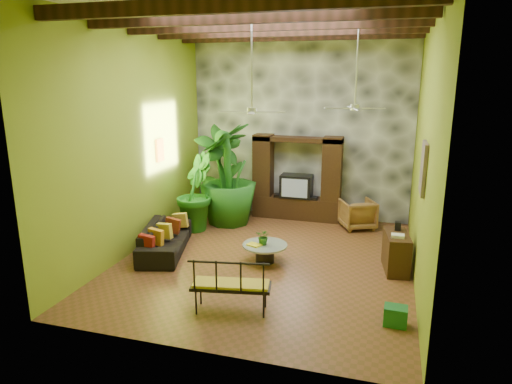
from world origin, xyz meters
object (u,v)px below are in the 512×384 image
(wicker_armchair, at_px, (357,214))
(coffee_table, at_px, (265,251))
(entertainment_center, at_px, (297,184))
(ceiling_fan_front, at_px, (252,100))
(sofa, at_px, (165,239))
(iron_bench, at_px, (229,283))
(green_bin, at_px, (395,316))
(side_console, at_px, (396,252))
(tall_plant_c, at_px, (228,174))
(tall_plant_a, at_px, (220,173))
(tall_plant_b, at_px, (194,192))
(ceiling_fan_back, at_px, (355,97))

(wicker_armchair, height_order, coffee_table, wicker_armchair)
(entertainment_center, xyz_separation_m, wicker_armchair, (1.69, -0.39, -0.59))
(wicker_armchair, bearing_deg, ceiling_fan_front, 33.48)
(sofa, bearing_deg, wicker_armchair, -69.11)
(wicker_armchair, distance_m, iron_bench, 5.36)
(green_bin, bearing_deg, side_console, 90.00)
(wicker_armchair, relative_size, iron_bench, 0.60)
(sofa, height_order, tall_plant_c, tall_plant_c)
(ceiling_fan_front, height_order, coffee_table, ceiling_fan_front)
(ceiling_fan_front, xyz_separation_m, tall_plant_c, (-1.44, 2.60, -2.05))
(tall_plant_a, relative_size, tall_plant_b, 1.30)
(sofa, distance_m, tall_plant_c, 2.68)
(sofa, height_order, tall_plant_a, tall_plant_a)
(tall_plant_c, distance_m, iron_bench, 4.89)
(tall_plant_a, height_order, iron_bench, tall_plant_a)
(tall_plant_a, xyz_separation_m, coffee_table, (1.99, -2.64, -1.03))
(tall_plant_b, bearing_deg, ceiling_fan_front, -41.85)
(ceiling_fan_front, bearing_deg, green_bin, -28.61)
(ceiling_fan_back, bearing_deg, sofa, -160.43)
(coffee_table, relative_size, iron_bench, 0.69)
(entertainment_center, xyz_separation_m, iron_bench, (0.00, -5.48, -0.42))
(ceiling_fan_back, bearing_deg, iron_bench, -114.28)
(ceiling_fan_front, distance_m, wicker_armchair, 4.76)
(tall_plant_c, bearing_deg, ceiling_fan_back, -17.14)
(tall_plant_b, bearing_deg, green_bin, -34.77)
(wicker_armchair, xyz_separation_m, tall_plant_b, (-4.00, -1.26, 0.61))
(coffee_table, bearing_deg, tall_plant_c, 125.37)
(entertainment_center, distance_m, sofa, 4.09)
(sofa, bearing_deg, tall_plant_c, -30.80)
(tall_plant_c, distance_m, coffee_table, 3.03)
(side_console, bearing_deg, green_bin, -98.24)
(iron_bench, bearing_deg, coffee_table, 79.71)
(ceiling_fan_front, height_order, tall_plant_b, ceiling_fan_front)
(wicker_armchair, xyz_separation_m, side_console, (0.96, -2.50, 0.01))
(tall_plant_b, relative_size, green_bin, 5.47)
(wicker_armchair, relative_size, tall_plant_c, 0.31)
(ceiling_fan_front, relative_size, tall_plant_b, 0.94)
(tall_plant_a, distance_m, tall_plant_c, 0.49)
(wicker_armchair, height_order, tall_plant_a, tall_plant_a)
(iron_bench, bearing_deg, side_console, 33.86)
(ceiling_fan_back, xyz_separation_m, wicker_armchair, (0.09, 1.54, -3.03))
(coffee_table, xyz_separation_m, iron_bench, (0.01, -2.24, 0.29))
(tall_plant_b, bearing_deg, entertainment_center, 35.59)
(ceiling_fan_front, xyz_separation_m, wicker_armchair, (1.89, 3.14, -3.03))
(entertainment_center, height_order, ceiling_fan_front, ceiling_fan_front)
(entertainment_center, height_order, tall_plant_a, tall_plant_a)
(ceiling_fan_back, xyz_separation_m, green_bin, (1.05, -3.15, -3.24))
(tall_plant_c, bearing_deg, ceiling_fan_front, -61.00)
(ceiling_fan_back, height_order, coffee_table, ceiling_fan_back)
(tall_plant_a, bearing_deg, tall_plant_c, -43.72)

